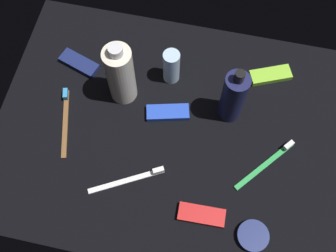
{
  "coord_description": "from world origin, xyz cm",
  "views": [
    {
      "loc": [
        8.06,
        -37.8,
        92.59
      ],
      "look_at": [
        0.0,
        0.0,
        3.0
      ],
      "focal_mm": 44.19,
      "sensor_mm": 36.0,
      "label": 1
    }
  ],
  "objects_px": {
    "toothbrush_green": "(268,162)",
    "cream_tin_left": "(253,236)",
    "snack_bar_navy": "(79,63)",
    "snack_bar_lime": "(270,75)",
    "toothbrush_white": "(131,179)",
    "snack_bar_blue": "(168,112)",
    "lotion_bottle": "(233,97)",
    "toothbrush_brown": "(65,118)",
    "bodywash_bottle": "(120,74)",
    "deodorant_stick": "(171,67)",
    "snack_bar_red": "(201,215)"
  },
  "relations": [
    {
      "from": "toothbrush_green",
      "to": "cream_tin_left",
      "type": "height_order",
      "value": "toothbrush_green"
    },
    {
      "from": "snack_bar_navy",
      "to": "snack_bar_lime",
      "type": "bearing_deg",
      "value": 26.62
    },
    {
      "from": "toothbrush_white",
      "to": "snack_bar_blue",
      "type": "bearing_deg",
      "value": 75.26
    },
    {
      "from": "lotion_bottle",
      "to": "toothbrush_green",
      "type": "height_order",
      "value": "lotion_bottle"
    },
    {
      "from": "toothbrush_white",
      "to": "snack_bar_blue",
      "type": "distance_m",
      "value": 0.19
    },
    {
      "from": "cream_tin_left",
      "to": "toothbrush_brown",
      "type": "bearing_deg",
      "value": 159.21
    },
    {
      "from": "lotion_bottle",
      "to": "bodywash_bottle",
      "type": "xyz_separation_m",
      "value": [
        -0.27,
        -0.0,
        0.01
      ]
    },
    {
      "from": "snack_bar_lime",
      "to": "snack_bar_navy",
      "type": "distance_m",
      "value": 0.49
    },
    {
      "from": "bodywash_bottle",
      "to": "toothbrush_brown",
      "type": "distance_m",
      "value": 0.18
    },
    {
      "from": "deodorant_stick",
      "to": "snack_bar_lime",
      "type": "height_order",
      "value": "deodorant_stick"
    },
    {
      "from": "snack_bar_red",
      "to": "cream_tin_left",
      "type": "bearing_deg",
      "value": -12.36
    },
    {
      "from": "lotion_bottle",
      "to": "toothbrush_white",
      "type": "height_order",
      "value": "lotion_bottle"
    },
    {
      "from": "snack_bar_red",
      "to": "snack_bar_lime",
      "type": "bearing_deg",
      "value": 72.35
    },
    {
      "from": "toothbrush_brown",
      "to": "snack_bar_blue",
      "type": "xyz_separation_m",
      "value": [
        0.24,
        0.07,
        0.0
      ]
    },
    {
      "from": "toothbrush_green",
      "to": "bodywash_bottle",
      "type": "bearing_deg",
      "value": 163.65
    },
    {
      "from": "bodywash_bottle",
      "to": "snack_bar_navy",
      "type": "relative_size",
      "value": 1.92
    },
    {
      "from": "snack_bar_lime",
      "to": "snack_bar_blue",
      "type": "relative_size",
      "value": 1.0
    },
    {
      "from": "cream_tin_left",
      "to": "snack_bar_blue",
      "type": "bearing_deg",
      "value": 133.97
    },
    {
      "from": "cream_tin_left",
      "to": "snack_bar_red",
      "type": "bearing_deg",
      "value": 169.54
    },
    {
      "from": "snack_bar_blue",
      "to": "cream_tin_left",
      "type": "distance_m",
      "value": 0.35
    },
    {
      "from": "toothbrush_green",
      "to": "cream_tin_left",
      "type": "relative_size",
      "value": 2.09
    },
    {
      "from": "snack_bar_lime",
      "to": "snack_bar_navy",
      "type": "bearing_deg",
      "value": 164.92
    },
    {
      "from": "cream_tin_left",
      "to": "toothbrush_white",
      "type": "bearing_deg",
      "value": 166.57
    },
    {
      "from": "lotion_bottle",
      "to": "deodorant_stick",
      "type": "distance_m",
      "value": 0.18
    },
    {
      "from": "snack_bar_red",
      "to": "cream_tin_left",
      "type": "height_order",
      "value": "same"
    },
    {
      "from": "toothbrush_white",
      "to": "cream_tin_left",
      "type": "height_order",
      "value": "toothbrush_white"
    },
    {
      "from": "toothbrush_white",
      "to": "snack_bar_lime",
      "type": "xyz_separation_m",
      "value": [
        0.28,
        0.34,
        0.0
      ]
    },
    {
      "from": "toothbrush_brown",
      "to": "snack_bar_lime",
      "type": "bearing_deg",
      "value": 25.29
    },
    {
      "from": "snack_bar_navy",
      "to": "cream_tin_left",
      "type": "height_order",
      "value": "same"
    },
    {
      "from": "deodorant_stick",
      "to": "snack_bar_red",
      "type": "xyz_separation_m",
      "value": [
        0.14,
        -0.33,
        -0.04
      ]
    },
    {
      "from": "deodorant_stick",
      "to": "toothbrush_brown",
      "type": "height_order",
      "value": "deodorant_stick"
    },
    {
      "from": "deodorant_stick",
      "to": "snack_bar_blue",
      "type": "height_order",
      "value": "deodorant_stick"
    },
    {
      "from": "toothbrush_green",
      "to": "snack_bar_red",
      "type": "bearing_deg",
      "value": -130.38
    },
    {
      "from": "toothbrush_brown",
      "to": "bodywash_bottle",
      "type": "bearing_deg",
      "value": 39.78
    },
    {
      "from": "snack_bar_red",
      "to": "toothbrush_green",
      "type": "bearing_deg",
      "value": 47.72
    },
    {
      "from": "toothbrush_brown",
      "to": "snack_bar_blue",
      "type": "distance_m",
      "value": 0.25
    },
    {
      "from": "snack_bar_lime",
      "to": "deodorant_stick",
      "type": "bearing_deg",
      "value": 169.33
    },
    {
      "from": "toothbrush_white",
      "to": "snack_bar_red",
      "type": "bearing_deg",
      "value": -15.4
    },
    {
      "from": "lotion_bottle",
      "to": "snack_bar_navy",
      "type": "bearing_deg",
      "value": 172.23
    },
    {
      "from": "toothbrush_brown",
      "to": "snack_bar_navy",
      "type": "xyz_separation_m",
      "value": [
        -0.01,
        0.16,
        0.0
      ]
    },
    {
      "from": "lotion_bottle",
      "to": "snack_bar_blue",
      "type": "distance_m",
      "value": 0.17
    },
    {
      "from": "bodywash_bottle",
      "to": "deodorant_stick",
      "type": "distance_m",
      "value": 0.13
    },
    {
      "from": "toothbrush_green",
      "to": "snack_bar_red",
      "type": "relative_size",
      "value": 1.4
    },
    {
      "from": "lotion_bottle",
      "to": "cream_tin_left",
      "type": "distance_m",
      "value": 0.31
    },
    {
      "from": "bodywash_bottle",
      "to": "cream_tin_left",
      "type": "relative_size",
      "value": 2.87
    },
    {
      "from": "deodorant_stick",
      "to": "cream_tin_left",
      "type": "distance_m",
      "value": 0.44
    },
    {
      "from": "deodorant_stick",
      "to": "snack_bar_blue",
      "type": "distance_m",
      "value": 0.11
    },
    {
      "from": "snack_bar_red",
      "to": "cream_tin_left",
      "type": "distance_m",
      "value": 0.12
    },
    {
      "from": "toothbrush_white",
      "to": "toothbrush_green",
      "type": "distance_m",
      "value": 0.32
    },
    {
      "from": "lotion_bottle",
      "to": "bodywash_bottle",
      "type": "relative_size",
      "value": 0.94
    }
  ]
}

